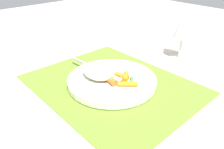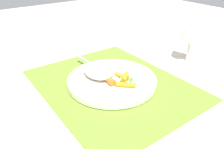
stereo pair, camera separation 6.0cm
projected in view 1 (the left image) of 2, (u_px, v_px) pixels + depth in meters
ground_plane at (112, 85)px, 0.64m from camera, size 2.40×2.40×0.00m
placemat at (112, 84)px, 0.63m from camera, size 0.46×0.36×0.01m
plate at (112, 80)px, 0.63m from camera, size 0.25×0.25×0.02m
rice_mound at (98, 71)px, 0.62m from camera, size 0.10×0.08×0.04m
carrot_portion at (120, 79)px, 0.60m from camera, size 0.09×0.08×0.02m
pea_scatter at (125, 81)px, 0.60m from camera, size 0.06×0.06×0.01m
fork at (100, 71)px, 0.65m from camera, size 0.21×0.02×0.01m
wine_glass at (184, 26)px, 0.74m from camera, size 0.07×0.07×0.17m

